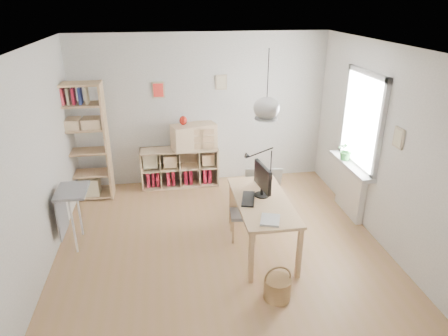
{
  "coord_description": "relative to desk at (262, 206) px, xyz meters",
  "views": [
    {
      "loc": [
        -0.68,
        -4.72,
        3.24
      ],
      "look_at": [
        0.1,
        0.3,
        1.05
      ],
      "focal_mm": 32.0,
      "sensor_mm": 36.0,
      "label": 1
    }
  ],
  "objects": [
    {
      "name": "ground",
      "position": [
        -0.55,
        0.15,
        -0.66
      ],
      "size": [
        4.5,
        4.5,
        0.0
      ],
      "primitive_type": "plane",
      "color": "#AC7F56",
      "rests_on": "ground"
    },
    {
      "name": "room_shell",
      "position": [
        -0.0,
        0.0,
        1.34
      ],
      "size": [
        4.5,
        4.5,
        4.5
      ],
      "color": "white",
      "rests_on": "ground"
    },
    {
      "name": "window_unit",
      "position": [
        1.68,
        0.75,
        0.89
      ],
      "size": [
        0.07,
        1.16,
        1.46
      ],
      "color": "white",
      "rests_on": "ground"
    },
    {
      "name": "radiator",
      "position": [
        1.64,
        0.75,
        -0.26
      ],
      "size": [
        0.1,
        0.8,
        0.8
      ],
      "primitive_type": "cube",
      "color": "white",
      "rests_on": "ground"
    },
    {
      "name": "windowsill",
      "position": [
        1.59,
        0.75,
        0.17
      ],
      "size": [
        0.22,
        1.2,
        0.06
      ],
      "primitive_type": "cube",
      "color": "silver",
      "rests_on": "radiator"
    },
    {
      "name": "desk",
      "position": [
        0.0,
        0.0,
        0.0
      ],
      "size": [
        0.7,
        1.5,
        0.75
      ],
      "color": "#E0B381",
      "rests_on": "ground"
    },
    {
      "name": "cube_shelf",
      "position": [
        -1.02,
        2.23,
        -0.36
      ],
      "size": [
        1.4,
        0.38,
        0.72
      ],
      "color": "beige",
      "rests_on": "ground"
    },
    {
      "name": "tall_bookshelf",
      "position": [
        -2.59,
        1.95,
        0.43
      ],
      "size": [
        0.8,
        0.38,
        2.0
      ],
      "color": "#E0B381",
      "rests_on": "ground"
    },
    {
      "name": "side_table",
      "position": [
        -2.59,
        0.5,
        0.01
      ],
      "size": [
        0.4,
        0.55,
        0.85
      ],
      "color": "#98989B",
      "rests_on": "ground"
    },
    {
      "name": "chair",
      "position": [
        -0.19,
        0.35,
        -0.24
      ],
      "size": [
        0.39,
        0.39,
        0.74
      ],
      "rotation": [
        0.0,
        0.0,
        -0.1
      ],
      "color": "#98989B",
      "rests_on": "ground"
    },
    {
      "name": "wicker_basket",
      "position": [
        -0.05,
        -1.02,
        -0.52
      ],
      "size": [
        0.32,
        0.31,
        0.44
      ],
      "rotation": [
        0.0,
        0.0,
        0.04
      ],
      "color": "tan",
      "rests_on": "ground"
    },
    {
      "name": "storage_chest",
      "position": [
        0.31,
        1.01,
        -0.44
      ],
      "size": [
        0.72,
        0.78,
        0.65
      ],
      "rotation": [
        0.0,
        0.0,
        -0.16
      ],
      "color": "beige",
      "rests_on": "ground"
    },
    {
      "name": "monitor",
      "position": [
        0.02,
        0.12,
        0.34
      ],
      "size": [
        0.2,
        0.51,
        0.44
      ],
      "rotation": [
        0.0,
        0.0,
        0.14
      ],
      "color": "black",
      "rests_on": "desk"
    },
    {
      "name": "keyboard",
      "position": [
        -0.19,
        0.04,
        0.1
      ],
      "size": [
        0.27,
        0.46,
        0.02
      ],
      "primitive_type": "cube",
      "rotation": [
        0.0,
        0.0,
        -0.26
      ],
      "color": "black",
      "rests_on": "desk"
    },
    {
      "name": "task_lamp",
      "position": [
        0.05,
        0.56,
        0.42
      ],
      "size": [
        0.45,
        0.17,
        0.48
      ],
      "color": "black",
      "rests_on": "desk"
    },
    {
      "name": "yarn_ball",
      "position": [
        0.12,
        0.41,
        0.17
      ],
      "size": [
        0.16,
        0.16,
        0.16
      ],
      "primitive_type": "sphere",
      "color": "#4F0A1D",
      "rests_on": "desk"
    },
    {
      "name": "paper_tray",
      "position": [
        -0.04,
        -0.54,
        0.11
      ],
      "size": [
        0.3,
        0.34,
        0.03
      ],
      "primitive_type": "cube",
      "rotation": [
        0.0,
        0.0,
        -0.33
      ],
      "color": "silver",
      "rests_on": "desk"
    },
    {
      "name": "drawer_chest",
      "position": [
        -0.72,
        2.19,
        0.28
      ],
      "size": [
        0.84,
        0.55,
        0.44
      ],
      "primitive_type": "cube",
      "rotation": [
        0.0,
        0.0,
        0.27
      ],
      "color": "beige",
      "rests_on": "cube_shelf"
    },
    {
      "name": "red_vase",
      "position": [
        -0.9,
        2.19,
        0.59
      ],
      "size": [
        0.13,
        0.13,
        0.16
      ],
      "primitive_type": "ellipsoid",
      "color": "maroon",
      "rests_on": "drawer_chest"
    },
    {
      "name": "potted_plant",
      "position": [
        1.57,
        0.92,
        0.36
      ],
      "size": [
        0.33,
        0.3,
        0.31
      ],
      "primitive_type": "imported",
      "rotation": [
        0.0,
        0.0,
        -0.23
      ],
      "color": "#246027",
      "rests_on": "windowsill"
    }
  ]
}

